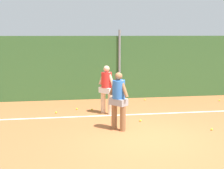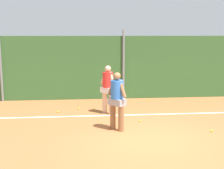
# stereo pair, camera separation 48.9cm
# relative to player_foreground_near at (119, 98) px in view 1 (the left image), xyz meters

# --- Properties ---
(ground_plane) EXTENTS (27.84, 27.84, 0.00)m
(ground_plane) POSITION_rel_player_foreground_near_xyz_m (0.74, 0.66, -0.98)
(ground_plane) COLOR #B76638
(hedge_fence_backdrop) EXTENTS (18.10, 0.25, 2.77)m
(hedge_fence_backdrop) POSITION_rel_player_foreground_near_xyz_m (0.74, 4.42, 0.41)
(hedge_fence_backdrop) COLOR #386633
(hedge_fence_backdrop) RESTS_ON ground_plane
(fence_post_center) EXTENTS (0.10, 0.10, 3.04)m
(fence_post_center) POSITION_rel_player_foreground_near_xyz_m (0.74, 4.25, 0.54)
(fence_post_center) COLOR gray
(fence_post_center) RESTS_ON ground_plane
(court_baseline_paint) EXTENTS (13.22, 0.10, 0.01)m
(court_baseline_paint) POSITION_rel_player_foreground_near_xyz_m (0.74, 1.58, -0.98)
(court_baseline_paint) COLOR white
(court_baseline_paint) RESTS_ON ground_plane
(player_foreground_near) EXTENTS (0.56, 0.59, 1.74)m
(player_foreground_near) POSITION_rel_player_foreground_near_xyz_m (0.00, 0.00, 0.00)
(player_foreground_near) COLOR #8C603D
(player_foreground_near) RESTS_ON ground_plane
(player_midcourt) EXTENTS (0.62, 0.60, 1.75)m
(player_midcourt) POSITION_rel_player_foreground_near_xyz_m (-0.12, 1.87, -0.00)
(player_midcourt) COLOR beige
(player_midcourt) RESTS_ON ground_plane
(tennis_ball_0) EXTENTS (0.07, 0.07, 0.07)m
(tennis_ball_0) POSITION_rel_player_foreground_near_xyz_m (2.76, -0.47, -0.95)
(tennis_ball_0) COLOR #CCDB33
(tennis_ball_0) RESTS_ON ground_plane
(tennis_ball_1) EXTENTS (0.07, 0.07, 0.07)m
(tennis_ball_1) POSITION_rel_player_foreground_near_xyz_m (4.93, 3.16, -0.95)
(tennis_ball_1) COLOR #CCDB33
(tennis_ball_1) RESTS_ON ground_plane
(tennis_ball_2) EXTENTS (0.07, 0.07, 0.07)m
(tennis_ball_2) POSITION_rel_player_foreground_near_xyz_m (-0.62, 2.41, -0.95)
(tennis_ball_2) COLOR #CCDB33
(tennis_ball_2) RESTS_ON ground_plane
(tennis_ball_3) EXTENTS (0.07, 0.07, 0.07)m
(tennis_ball_3) POSITION_rel_player_foreground_near_xyz_m (-1.18, 2.58, -0.95)
(tennis_ball_3) COLOR #CCDB33
(tennis_ball_3) RESTS_ON ground_plane
(tennis_ball_5) EXTENTS (0.07, 0.07, 0.07)m
(tennis_ball_5) POSITION_rel_player_foreground_near_xyz_m (-1.95, 2.14, -0.95)
(tennis_ball_5) COLOR #CCDB33
(tennis_ball_5) RESTS_ON ground_plane
(tennis_ball_6) EXTENTS (0.07, 0.07, 0.07)m
(tennis_ball_6) POSITION_rel_player_foreground_near_xyz_m (0.85, 0.72, -0.95)
(tennis_ball_6) COLOR #CCDB33
(tennis_ball_6) RESTS_ON ground_plane
(tennis_ball_7) EXTENTS (0.07, 0.07, 0.07)m
(tennis_ball_7) POSITION_rel_player_foreground_near_xyz_m (1.79, 3.76, -0.95)
(tennis_ball_7) COLOR #CCDB33
(tennis_ball_7) RESTS_ON ground_plane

